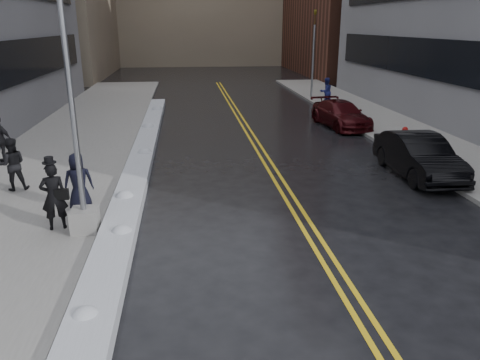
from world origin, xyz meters
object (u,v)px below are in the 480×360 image
object	(u,v)px
lamppost	(76,140)
pedestrian_d	(0,140)
pedestrian_fedora	(54,196)
fire_hydrant	(405,134)
pedestrian_east	(326,92)
car_maroon	(341,114)
pedestrian_b	(12,164)
traffic_signal	(313,51)
pedestrian_c	(78,182)
car_black	(418,156)

from	to	relation	value
lamppost	pedestrian_d	world-z (taller)	lamppost
pedestrian_fedora	pedestrian_d	world-z (taller)	pedestrian_d
fire_hydrant	pedestrian_d	bearing A→B (deg)	-175.81
pedestrian_east	car_maroon	world-z (taller)	pedestrian_east
pedestrian_fedora	pedestrian_b	size ratio (longest dim) A/B	1.04
traffic_signal	pedestrian_c	bearing A→B (deg)	-120.85
traffic_signal	car_maroon	xyz separation A→B (m)	(-1.00, -9.65, -2.73)
car_black	car_maroon	size ratio (longest dim) A/B	0.99
pedestrian_d	pedestrian_east	world-z (taller)	pedestrian_d
pedestrian_east	pedestrian_fedora	bearing A→B (deg)	36.51
car_black	pedestrian_east	bearing A→B (deg)	86.95
lamppost	pedestrian_east	distance (m)	21.80
pedestrian_fedora	pedestrian_east	xyz separation A→B (m)	(12.51, 18.04, 0.01)
pedestrian_d	pedestrian_fedora	bearing A→B (deg)	141.31
pedestrian_east	car_black	size ratio (longest dim) A/B	0.39
traffic_signal	pedestrian_d	xyz separation A→B (m)	(-16.14, -15.22, -2.35)
pedestrian_fedora	car_black	world-z (taller)	pedestrian_fedora
car_black	pedestrian_fedora	bearing A→B (deg)	-162.39
car_maroon	pedestrian_east	bearing A→B (deg)	73.47
pedestrian_east	pedestrian_d	bearing A→B (deg)	16.84
pedestrian_b	pedestrian_d	world-z (taller)	pedestrian_d
pedestrian_d	lamppost	bearing A→B (deg)	145.20
pedestrian_d	car_black	distance (m)	15.44
car_maroon	pedestrian_c	bearing A→B (deg)	-143.54
fire_hydrant	traffic_signal	distance (m)	14.30
traffic_signal	car_maroon	size ratio (longest dim) A/B	1.29
traffic_signal	car_maroon	distance (m)	10.08
pedestrian_east	fire_hydrant	bearing A→B (deg)	74.31
pedestrian_c	pedestrian_east	bearing A→B (deg)	-140.95
fire_hydrant	pedestrian_d	xyz separation A→B (m)	(-16.64, -1.22, 0.50)
pedestrian_fedora	pedestrian_b	xyz separation A→B (m)	(-2.08, 3.27, -0.04)
pedestrian_b	pedestrian_c	bearing A→B (deg)	125.28
pedestrian_b	car_maroon	distance (m)	16.25
traffic_signal	pedestrian_c	world-z (taller)	traffic_signal
traffic_signal	pedestrian_fedora	world-z (taller)	traffic_signal
car_black	car_maroon	distance (m)	8.58
pedestrian_east	lamppost	bearing A→B (deg)	38.54
pedestrian_c	lamppost	bearing A→B (deg)	90.18
lamppost	pedestrian_c	bearing A→B (deg)	105.14
pedestrian_d	car_maroon	size ratio (longest dim) A/B	0.39
lamppost	pedestrian_fedora	distance (m)	1.70
lamppost	pedestrian_east	size ratio (longest dim) A/B	4.29
pedestrian_fedora	pedestrian_c	xyz separation A→B (m)	(0.34, 1.29, -0.05)
pedestrian_b	car_maroon	world-z (taller)	pedestrian_b
lamppost	car_black	world-z (taller)	lamppost
pedestrian_d	pedestrian_east	xyz separation A→B (m)	(16.09, 11.52, -0.01)
traffic_signal	pedestrian_b	size ratio (longest dim) A/B	3.55
pedestrian_fedora	car_maroon	size ratio (longest dim) A/B	0.38
traffic_signal	fire_hydrant	bearing A→B (deg)	-87.95
traffic_signal	pedestrian_fedora	size ratio (longest dim) A/B	3.40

